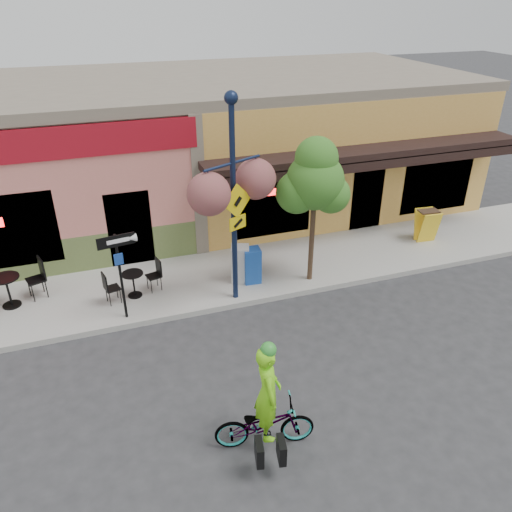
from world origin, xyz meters
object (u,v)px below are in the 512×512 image
Objects in this scene: building at (200,143)px; lamp_post at (234,204)px; one_way_sign at (121,277)px; street_tree at (313,212)px; newspaper_box_blue at (252,265)px; newspaper_box_grey at (240,264)px; cyclist_rider at (268,404)px; bicycle at (265,424)px.

building is 6.76m from lamp_post.
street_tree is (4.87, 0.22, 0.86)m from one_way_sign.
newspaper_box_grey reaches higher than newspaper_box_blue.
building reaches higher than cyclist_rider.
one_way_sign reaches higher than newspaper_box_blue.
lamp_post reaches higher than newspaper_box_blue.
newspaper_box_blue is at bearing 1.32° from one_way_sign.
one_way_sign is (-2.72, -0.00, -1.45)m from lamp_post.
cyclist_rider is at bearing -78.46° from bicycle.
newspaper_box_blue reaches higher than bicycle.
lamp_post is (0.82, 4.47, 2.24)m from bicycle.
lamp_post is at bearing -98.06° from newspaper_box_grey.
one_way_sign is at bearing 35.15° from cyclist_rider.
lamp_post is 2.32× the size of one_way_sign.
newspaper_box_blue is 0.97× the size of newspaper_box_grey.
street_tree is at bearing -9.93° from newspaper_box_blue.
building is 3.58× the size of lamp_post.
building is at bearing 53.94° from one_way_sign.
cyclist_rider is 4.88m from one_way_sign.
street_tree is at bearing -20.84° from bicycle.
one_way_sign is at bearing -117.49° from building.
cyclist_rider is 5.25m from newspaper_box_blue.
newspaper_box_grey is (-0.41, -5.96, -1.60)m from building.
bicycle is at bearing -122.38° from street_tree.
bicycle is at bearing -98.09° from building.
newspaper_box_grey is (1.18, 5.21, 0.20)m from bicycle.
building is 9.88× the size of cyclist_rider.
one_way_sign reaches higher than cyclist_rider.
lamp_post reaches higher than bicycle.
street_tree is (1.52, -0.37, 1.47)m from newspaper_box_blue.
building is 11.42m from bicycle.
cyclist_rider is (-1.54, -11.17, -1.33)m from building.
lamp_post is 2.24m from street_tree.
lamp_post is at bearing -8.54° from one_way_sign.
cyclist_rider reaches higher than bicycle.
lamp_post is at bearing 1.14° from bicycle.
street_tree is at bearing -18.97° from lamp_post.
lamp_post is 5.24× the size of newspaper_box_blue.
bicycle is at bearing -102.41° from newspaper_box_blue.
cyclist_rider is 4.87m from lamp_post.
street_tree reaches higher than newspaper_box_blue.
cyclist_rider is 0.84× the size of one_way_sign.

